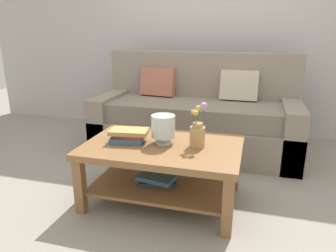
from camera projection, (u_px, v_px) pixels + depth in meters
name	position (u px, v px, depth m)	size (l,w,h in m)	color
ground_plane	(180.00, 182.00, 2.81)	(10.00, 10.00, 0.00)	gray
back_wall	(212.00, 25.00, 3.94)	(6.40, 0.12, 2.70)	#BCB7B2
couch	(196.00, 118.00, 3.50)	(2.16, 0.90, 1.06)	gray
coffee_table	(162.00, 160.00, 2.43)	(1.18, 0.77, 0.47)	olive
book_stack_main	(129.00, 135.00, 2.42)	(0.31, 0.23, 0.10)	#3D6075
glass_hurricane_vase	(163.00, 127.00, 2.36)	(0.18, 0.18, 0.22)	silver
flower_pitcher	(198.00, 132.00, 2.31)	(0.12, 0.11, 0.34)	tan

